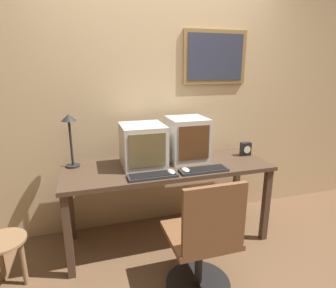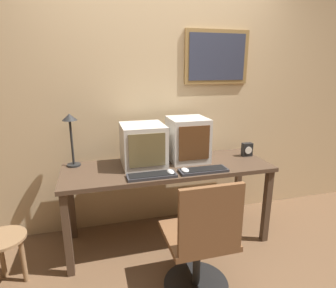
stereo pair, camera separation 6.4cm
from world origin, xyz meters
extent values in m
cube|color=#D1B284|center=(0.00, 1.20, 1.30)|extent=(8.00, 0.05, 2.60)
cube|color=olive|center=(0.61, 1.16, 1.68)|extent=(0.67, 0.02, 0.51)
cube|color=#33384C|center=(0.61, 1.14, 1.68)|extent=(0.59, 0.01, 0.44)
cube|color=#4C3828|center=(0.00, 0.77, 0.72)|extent=(1.83, 0.63, 0.04)
cube|color=#4C3828|center=(-0.87, 0.51, 0.35)|extent=(0.06, 0.06, 0.70)
cube|color=#4C3828|center=(0.87, 0.51, 0.35)|extent=(0.06, 0.06, 0.70)
cube|color=#4C3828|center=(-0.87, 1.03, 0.35)|extent=(0.06, 0.06, 0.70)
cube|color=#4C3828|center=(0.87, 1.03, 0.35)|extent=(0.06, 0.06, 0.70)
cube|color=beige|center=(-0.21, 0.86, 0.92)|extent=(0.37, 0.39, 0.37)
cube|color=brown|center=(-0.21, 0.66, 0.93)|extent=(0.30, 0.01, 0.28)
cube|color=beige|center=(0.22, 0.88, 0.94)|extent=(0.34, 0.35, 0.40)
cube|color=#563319|center=(0.22, 0.71, 0.95)|extent=(0.28, 0.01, 0.30)
cube|color=#333338|center=(-0.19, 0.55, 0.75)|extent=(0.40, 0.14, 0.02)
cube|color=black|center=(-0.19, 0.55, 0.76)|extent=(0.37, 0.11, 0.00)
cube|color=#333338|center=(0.25, 0.55, 0.75)|extent=(0.41, 0.14, 0.02)
cube|color=black|center=(0.25, 0.55, 0.76)|extent=(0.38, 0.11, 0.00)
ellipsoid|color=silver|center=(0.09, 0.57, 0.76)|extent=(0.07, 0.11, 0.04)
ellipsoid|color=silver|center=(-0.04, 0.56, 0.76)|extent=(0.06, 0.12, 0.04)
cube|color=black|center=(0.82, 0.84, 0.80)|extent=(0.10, 0.05, 0.13)
cylinder|color=white|center=(0.82, 0.81, 0.80)|extent=(0.07, 0.00, 0.07)
cylinder|color=black|center=(-0.81, 0.99, 0.75)|extent=(0.12, 0.12, 0.02)
cylinder|color=black|center=(-0.81, 0.99, 0.95)|extent=(0.02, 0.02, 0.40)
cone|color=black|center=(-0.81, 0.99, 1.18)|extent=(0.13, 0.13, 0.06)
cylinder|color=black|center=(0.04, 0.13, 0.01)|extent=(0.48, 0.48, 0.03)
cylinder|color=#282828|center=(0.04, 0.13, 0.22)|extent=(0.06, 0.06, 0.39)
cube|color=brown|center=(0.04, 0.13, 0.43)|extent=(0.46, 0.46, 0.04)
cube|color=brown|center=(0.04, -0.08, 0.68)|extent=(0.42, 0.04, 0.45)
cylinder|color=#8E6B47|center=(-1.31, 0.52, 0.39)|extent=(0.33, 0.33, 0.02)
cylinder|color=#8E6B47|center=(-1.20, 0.52, 0.19)|extent=(0.04, 0.04, 0.38)
cylinder|color=#8E6B47|center=(-1.37, 0.62, 0.19)|extent=(0.04, 0.04, 0.38)
camera|label=1|loc=(-0.68, -1.48, 1.59)|focal=30.00mm
camera|label=2|loc=(-0.62, -1.50, 1.59)|focal=30.00mm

